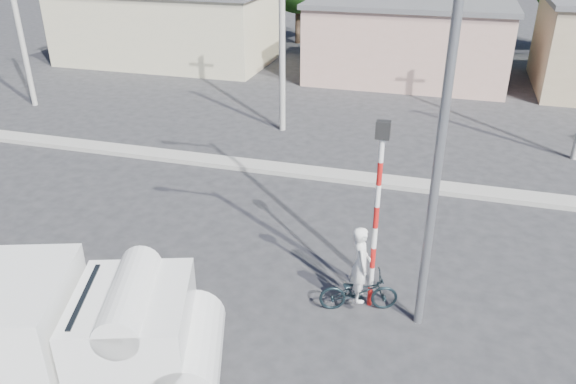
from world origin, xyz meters
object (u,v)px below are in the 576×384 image
(truck, at_px, (33,338))
(cyclist, at_px, (360,275))
(bicycle, at_px, (359,292))
(streetlight, at_px, (437,99))
(traffic_pole, at_px, (377,203))

(truck, relative_size, cyclist, 3.75)
(truck, height_order, bicycle, truck)
(cyclist, relative_size, streetlight, 0.20)
(bicycle, height_order, streetlight, streetlight)
(cyclist, height_order, streetlight, streetlight)
(traffic_pole, xyz_separation_m, streetlight, (0.94, -0.30, 2.37))
(bicycle, height_order, traffic_pole, traffic_pole)
(bicycle, relative_size, streetlight, 0.19)
(truck, bearing_deg, streetlight, 15.13)
(cyclist, bearing_deg, bicycle, -0.00)
(traffic_pole, height_order, streetlight, streetlight)
(truck, relative_size, bicycle, 3.84)
(truck, distance_m, cyclist, 6.49)
(streetlight, bearing_deg, bicycle, 176.23)
(traffic_pole, bearing_deg, bicycle, -136.10)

